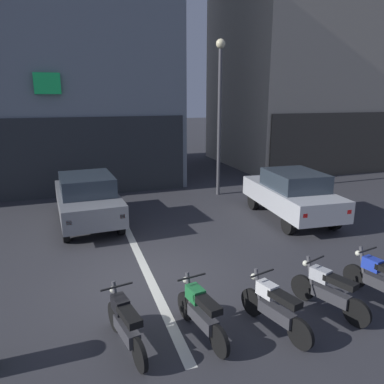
# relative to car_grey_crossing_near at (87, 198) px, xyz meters

# --- Properties ---
(ground_plane) EXTENTS (120.00, 120.00, 0.00)m
(ground_plane) POSITION_rel_car_grey_crossing_near_xyz_m (1.08, -4.22, -0.89)
(ground_plane) COLOR #333338
(lane_centre_line) EXTENTS (0.20, 18.00, 0.01)m
(lane_centre_line) POSITION_rel_car_grey_crossing_near_xyz_m (1.08, 1.78, -0.88)
(lane_centre_line) COLOR silver
(lane_centre_line) RESTS_ON ground
(building_far_right) EXTENTS (9.94, 8.27, 15.37)m
(building_far_right) POSITION_rel_car_grey_crossing_near_xyz_m (13.48, 7.89, 6.79)
(building_far_right) COLOR #B2A893
(building_far_right) RESTS_ON ground
(car_grey_crossing_near) EXTENTS (2.00, 4.20, 1.64)m
(car_grey_crossing_near) POSITION_rel_car_grey_crossing_near_xyz_m (0.00, 0.00, 0.00)
(car_grey_crossing_near) COLOR black
(car_grey_crossing_near) RESTS_ON ground
(car_silver_parked_kerbside) EXTENTS (2.05, 4.21, 1.64)m
(car_silver_parked_kerbside) POSITION_rel_car_grey_crossing_near_xyz_m (6.47, -1.56, 0.00)
(car_silver_parked_kerbside) COLOR black
(car_silver_parked_kerbside) RESTS_ON ground
(street_lamp) EXTENTS (0.36, 0.36, 6.12)m
(street_lamp) POSITION_rel_car_grey_crossing_near_xyz_m (5.37, 2.16, 2.89)
(street_lamp) COLOR #47474C
(street_lamp) RESTS_ON ground
(motorcycle_black_row_leftmost) EXTENTS (0.55, 1.65, 0.98)m
(motorcycle_black_row_leftmost) POSITION_rel_car_grey_crossing_near_xyz_m (0.21, -6.42, -0.43)
(motorcycle_black_row_leftmost) COLOR black
(motorcycle_black_row_leftmost) RESTS_ON ground
(motorcycle_green_row_left_mid) EXTENTS (0.55, 1.66, 0.98)m
(motorcycle_green_row_left_mid) POSITION_rel_car_grey_crossing_near_xyz_m (1.48, -6.50, -0.43)
(motorcycle_green_row_left_mid) COLOR black
(motorcycle_green_row_left_mid) RESTS_ON ground
(motorcycle_white_row_centre) EXTENTS (0.61, 1.63, 0.98)m
(motorcycle_white_row_centre) POSITION_rel_car_grey_crossing_near_xyz_m (2.75, -6.76, -0.43)
(motorcycle_white_row_centre) COLOR black
(motorcycle_white_row_centre) RESTS_ON ground
(motorcycle_silver_row_right_mid) EXTENTS (0.69, 1.60, 0.98)m
(motorcycle_silver_row_right_mid) POSITION_rel_car_grey_crossing_near_xyz_m (4.02, -6.57, -0.43)
(motorcycle_silver_row_right_mid) COLOR black
(motorcycle_silver_row_right_mid) RESTS_ON ground
(motorcycle_blue_row_rightmost) EXTENTS (0.56, 1.65, 0.98)m
(motorcycle_blue_row_rightmost) POSITION_rel_car_grey_crossing_near_xyz_m (5.29, -6.53, -0.43)
(motorcycle_blue_row_rightmost) COLOR black
(motorcycle_blue_row_rightmost) RESTS_ON ground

